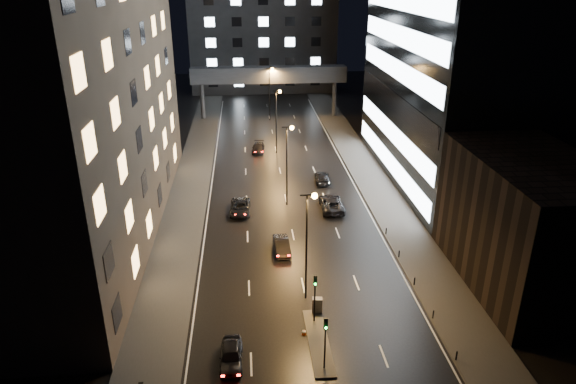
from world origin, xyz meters
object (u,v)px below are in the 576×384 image
Objects in this scene: car_away_c at (240,207)px; car_toward_b at (322,178)px; car_away_b at (282,246)px; utility_cabinet at (317,305)px; car_toward_a at (331,203)px; car_away_d at (258,148)px; car_away_a at (231,355)px.

car_toward_b is (11.27, 8.86, -0.03)m from car_away_c.
utility_cabinet reaches higher than car_away_b.
car_away_c is 11.10m from car_toward_a.
car_away_d is (2.92, 22.60, -0.05)m from car_away_c.
car_toward_b is at bearing 66.42° from car_away_b.
car_toward_a is (11.75, 25.92, 0.09)m from car_away_a.
car_away_b is at bearing 73.94° from car_away_a.
car_away_a is 0.89× the size of car_toward_b.
car_toward_a is at bearing 2.60° from car_away_c.
car_away_c reaches higher than car_away_d.
car_toward_a is at bearing -64.07° from car_away_d.
car_away_c is 1.12× the size of car_away_d.
car_away_a is 0.82× the size of car_away_c.
car_away_d is 24.06m from car_toward_a.
car_toward_a is (6.80, 9.78, 0.09)m from car_away_b.
car_toward_b is (11.92, 34.80, -0.03)m from car_away_a.
utility_cabinet is (6.50, -20.50, 0.12)m from car_away_c.
car_toward_b is at bearing 40.89° from car_away_c.
car_toward_b is (6.98, 18.67, -0.03)m from car_away_b.
car_away_d is at bearing 85.37° from car_away_c.
utility_cabinet is at bearing -69.69° from car_away_c.
car_toward_a is (8.18, -22.63, 0.13)m from car_away_d.
car_away_c is at bearing 0.55° from car_toward_a.
car_away_b is 0.92× the size of car_toward_b.
car_away_c is at bearing 110.58° from car_away_b.
car_away_d is (-1.38, 32.41, -0.04)m from car_away_b.
car_away_c is at bearing -91.31° from car_away_d.
car_away_b is 11.92m from car_toward_a.
car_toward_a reaches higher than car_away_c.
utility_cabinet is at bearing -81.46° from car_away_b.
car_toward_a is at bearing 52.10° from car_away_b.
car_away_b is at bearing 55.86° from car_toward_a.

